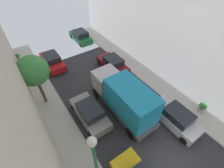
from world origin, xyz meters
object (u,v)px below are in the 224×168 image
object	(u,v)px
parked_car_left_4	(52,61)
potted_plant_2	(203,107)
parked_car_right_4	(81,36)
delivery_truck	(124,98)
parked_car_right_3	(113,64)
parked_car_left_3	(90,113)
lamp_post	(95,159)
parked_car_right_2	(176,118)
street_tree_2	(33,71)
potted_plant_0	(18,56)

from	to	relation	value
parked_car_left_4	potted_plant_2	distance (m)	16.07
parked_car_right_4	delivery_truck	bearing A→B (deg)	-101.40
parked_car_left_4	parked_car_right_3	distance (m)	7.02
parked_car_left_4	parked_car_right_3	bearing A→B (deg)	-39.74
parked_car_left_3	potted_plant_2	distance (m)	9.56
delivery_truck	parked_car_left_4	bearing A→B (deg)	105.27
parked_car_left_4	potted_plant_2	world-z (taller)	parked_car_left_4
delivery_truck	lamp_post	bearing A→B (deg)	-142.46
parked_car_left_4	parked_car_right_2	distance (m)	14.29
parked_car_right_2	parked_car_right_4	distance (m)	16.73
parked_car_right_3	street_tree_2	bearing A→B (deg)	-176.28
parked_car_left_3	parked_car_right_2	bearing A→B (deg)	-38.64
parked_car_right_4	parked_car_left_4	bearing A→B (deg)	-147.06
delivery_truck	parked_car_right_4	bearing A→B (deg)	78.60
parked_car_right_4	potted_plant_2	xyz separation A→B (m)	(2.82, -17.31, -0.05)
parked_car_left_4	lamp_post	size ratio (longest dim) A/B	0.76
parked_car_left_4	parked_car_right_3	size ratio (longest dim) A/B	1.00
parked_car_right_3	potted_plant_0	distance (m)	11.70
parked_car_left_3	street_tree_2	size ratio (longest dim) A/B	0.88
parked_car_right_3	street_tree_2	world-z (taller)	street_tree_2
street_tree_2	potted_plant_2	bearing A→B (deg)	-39.43
parked_car_left_4	delivery_truck	bearing A→B (deg)	-74.73
street_tree_2	potted_plant_2	world-z (taller)	street_tree_2
parked_car_left_4	delivery_truck	size ratio (longest dim) A/B	0.64
parked_car_right_4	street_tree_2	xyz separation A→B (m)	(-7.90, -8.50, 2.97)
parked_car_right_4	lamp_post	world-z (taller)	lamp_post
parked_car_right_3	delivery_truck	world-z (taller)	delivery_truck
parked_car_left_3	lamp_post	world-z (taller)	lamp_post
parked_car_right_2	parked_car_right_3	size ratio (longest dim) A/B	1.00
parked_car_right_3	potted_plant_2	size ratio (longest dim) A/B	4.37
potted_plant_2	delivery_truck	bearing A→B (deg)	144.59
parked_car_left_3	street_tree_2	world-z (taller)	street_tree_2
street_tree_2	lamp_post	world-z (taller)	lamp_post
parked_car_left_3	parked_car_right_4	xyz separation A→B (m)	(5.40, 12.42, 0.00)
parked_car_right_3	parked_car_right_4	xyz separation A→B (m)	(0.00, 7.99, 0.00)
potted_plant_0	parked_car_right_4	bearing A→B (deg)	-0.45
parked_car_left_3	lamp_post	xyz separation A→B (m)	(-1.90, -4.51, 3.06)
parked_car_left_4	parked_car_right_4	bearing A→B (deg)	32.94
parked_car_left_3	potted_plant_0	bearing A→B (deg)	103.87
potted_plant_0	parked_car_right_3	bearing A→B (deg)	-43.53
lamp_post	parked_car_right_3	bearing A→B (deg)	50.76
parked_car_right_2	potted_plant_2	distance (m)	2.88
parked_car_left_4	parked_car_right_4	distance (m)	6.43
potted_plant_0	potted_plant_2	bearing A→B (deg)	-56.98
parked_car_left_3	delivery_truck	bearing A→B (deg)	-19.86
potted_plant_2	lamp_post	world-z (taller)	lamp_post
parked_car_left_4	lamp_post	xyz separation A→B (m)	(-1.90, -13.43, 3.06)
parked_car_left_4	parked_car_right_4	world-z (taller)	same
street_tree_2	potted_plant_0	size ratio (longest dim) A/B	6.29
parked_car_left_4	parked_car_right_2	world-z (taller)	same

